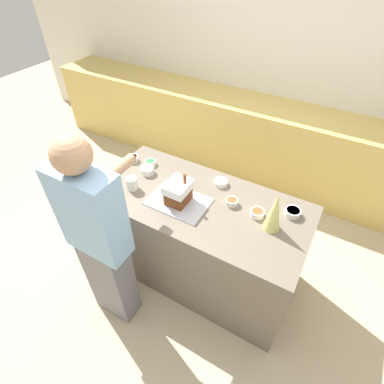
{
  "coord_description": "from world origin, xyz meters",
  "views": [
    {
      "loc": [
        0.78,
        -1.46,
        2.45
      ],
      "look_at": [
        -0.07,
        0.0,
        0.94
      ],
      "focal_mm": 28.0,
      "sensor_mm": 36.0,
      "label": 1
    }
  ],
  "objects_px": {
    "candy_bowl_far_right": "(293,212)",
    "gingerbread_house": "(178,192)",
    "candy_bowl_near_tray_left": "(133,158)",
    "mug": "(132,183)",
    "candy_bowl_center_rear": "(257,213)",
    "person": "(100,241)",
    "candy_bowl_far_left": "(221,182)",
    "candy_bowl_behind_tray": "(151,162)",
    "candy_bowl_beside_tree": "(148,170)",
    "baking_tray": "(179,201)",
    "candy_bowl_near_tray_right": "(232,202)",
    "decorative_tree": "(275,212)"
  },
  "relations": [
    {
      "from": "baking_tray",
      "to": "candy_bowl_near_tray_right",
      "type": "relative_size",
      "value": 4.9
    },
    {
      "from": "candy_bowl_center_rear",
      "to": "candy_bowl_near_tray_left",
      "type": "xyz_separation_m",
      "value": [
        -1.2,
        0.09,
        -0.0
      ]
    },
    {
      "from": "candy_bowl_far_left",
      "to": "candy_bowl_near_tray_left",
      "type": "relative_size",
      "value": 1.16
    },
    {
      "from": "decorative_tree",
      "to": "baking_tray",
      "type": "bearing_deg",
      "value": -171.81
    },
    {
      "from": "mug",
      "to": "candy_bowl_beside_tree",
      "type": "bearing_deg",
      "value": 93.52
    },
    {
      "from": "candy_bowl_near_tray_right",
      "to": "mug",
      "type": "bearing_deg",
      "value": -163.27
    },
    {
      "from": "gingerbread_house",
      "to": "candy_bowl_far_left",
      "type": "relative_size",
      "value": 2.29
    },
    {
      "from": "baking_tray",
      "to": "candy_bowl_near_tray_left",
      "type": "height_order",
      "value": "candy_bowl_near_tray_left"
    },
    {
      "from": "candy_bowl_near_tray_right",
      "to": "candy_bowl_far_right",
      "type": "bearing_deg",
      "value": 15.3
    },
    {
      "from": "decorative_tree",
      "to": "person",
      "type": "xyz_separation_m",
      "value": [
        -0.96,
        -0.67,
        -0.17
      ]
    },
    {
      "from": "decorative_tree",
      "to": "candy_bowl_center_rear",
      "type": "distance_m",
      "value": 0.19
    },
    {
      "from": "candy_bowl_near_tray_right",
      "to": "decorative_tree",
      "type": "bearing_deg",
      "value": -13.31
    },
    {
      "from": "baking_tray",
      "to": "candy_bowl_far_left",
      "type": "distance_m",
      "value": 0.39
    },
    {
      "from": "candy_bowl_far_right",
      "to": "mug",
      "type": "relative_size",
      "value": 1.13
    },
    {
      "from": "baking_tray",
      "to": "candy_bowl_far_right",
      "type": "xyz_separation_m",
      "value": [
        0.78,
        0.29,
        0.02
      ]
    },
    {
      "from": "candy_bowl_near_tray_left",
      "to": "person",
      "type": "relative_size",
      "value": 0.06
    },
    {
      "from": "gingerbread_house",
      "to": "candy_bowl_beside_tree",
      "type": "bearing_deg",
      "value": 157.49
    },
    {
      "from": "candy_bowl_near_tray_right",
      "to": "candy_bowl_beside_tree",
      "type": "relative_size",
      "value": 0.84
    },
    {
      "from": "decorative_tree",
      "to": "candy_bowl_far_right",
      "type": "distance_m",
      "value": 0.25
    },
    {
      "from": "candy_bowl_near_tray_left",
      "to": "candy_bowl_far_right",
      "type": "xyz_separation_m",
      "value": [
        1.42,
        0.04,
        0.0
      ]
    },
    {
      "from": "candy_bowl_far_right",
      "to": "gingerbread_house",
      "type": "bearing_deg",
      "value": -159.43
    },
    {
      "from": "candy_bowl_near_tray_right",
      "to": "candy_bowl_beside_tree",
      "type": "bearing_deg",
      "value": -179.48
    },
    {
      "from": "candy_bowl_center_rear",
      "to": "person",
      "type": "relative_size",
      "value": 0.06
    },
    {
      "from": "candy_bowl_far_left",
      "to": "baking_tray",
      "type": "bearing_deg",
      "value": -118.62
    },
    {
      "from": "candy_bowl_behind_tray",
      "to": "mug",
      "type": "distance_m",
      "value": 0.34
    },
    {
      "from": "decorative_tree",
      "to": "candy_bowl_near_tray_left",
      "type": "relative_size",
      "value": 3.31
    },
    {
      "from": "candy_bowl_far_left",
      "to": "candy_bowl_behind_tray",
      "type": "bearing_deg",
      "value": -174.42
    },
    {
      "from": "person",
      "to": "decorative_tree",
      "type": "bearing_deg",
      "value": 34.92
    },
    {
      "from": "candy_bowl_near_tray_left",
      "to": "mug",
      "type": "height_order",
      "value": "mug"
    },
    {
      "from": "candy_bowl_near_tray_right",
      "to": "person",
      "type": "xyz_separation_m",
      "value": [
        -0.63,
        -0.75,
        -0.04
      ]
    },
    {
      "from": "candy_bowl_center_rear",
      "to": "candy_bowl_behind_tray",
      "type": "xyz_separation_m",
      "value": [
        -1.03,
        0.12,
        -0.0
      ]
    },
    {
      "from": "gingerbread_house",
      "to": "candy_bowl_near_tray_left",
      "type": "xyz_separation_m",
      "value": [
        -0.63,
        0.25,
        -0.08
      ]
    },
    {
      "from": "candy_bowl_beside_tree",
      "to": "person",
      "type": "xyz_separation_m",
      "value": [
        0.14,
        -0.74,
        -0.05
      ]
    },
    {
      "from": "candy_bowl_center_rear",
      "to": "candy_bowl_near_tray_right",
      "type": "height_order",
      "value": "same"
    },
    {
      "from": "candy_bowl_near_tray_right",
      "to": "candy_bowl_beside_tree",
      "type": "distance_m",
      "value": 0.77
    },
    {
      "from": "person",
      "to": "candy_bowl_beside_tree",
      "type": "bearing_deg",
      "value": 100.85
    },
    {
      "from": "baking_tray",
      "to": "candy_bowl_far_right",
      "type": "relative_size",
      "value": 3.92
    },
    {
      "from": "candy_bowl_near_tray_left",
      "to": "person",
      "type": "distance_m",
      "value": 0.9
    },
    {
      "from": "candy_bowl_far_left",
      "to": "candy_bowl_center_rear",
      "type": "xyz_separation_m",
      "value": [
        0.38,
        -0.18,
        0.0
      ]
    },
    {
      "from": "gingerbread_house",
      "to": "candy_bowl_behind_tray",
      "type": "bearing_deg",
      "value": 148.67
    },
    {
      "from": "candy_bowl_near_tray_right",
      "to": "gingerbread_house",
      "type": "bearing_deg",
      "value": -153.62
    },
    {
      "from": "baking_tray",
      "to": "mug",
      "type": "bearing_deg",
      "value": -172.92
    },
    {
      "from": "gingerbread_house",
      "to": "candy_bowl_near_tray_left",
      "type": "height_order",
      "value": "gingerbread_house"
    },
    {
      "from": "baking_tray",
      "to": "candy_bowl_behind_tray",
      "type": "relative_size",
      "value": 4.78
    },
    {
      "from": "candy_bowl_near_tray_right",
      "to": "candy_bowl_near_tray_left",
      "type": "height_order",
      "value": "same"
    },
    {
      "from": "baking_tray",
      "to": "candy_bowl_far_right",
      "type": "distance_m",
      "value": 0.84
    },
    {
      "from": "decorative_tree",
      "to": "candy_bowl_beside_tree",
      "type": "xyz_separation_m",
      "value": [
        -1.1,
        0.07,
        -0.13
      ]
    },
    {
      "from": "candy_bowl_center_rear",
      "to": "candy_bowl_beside_tree",
      "type": "relative_size",
      "value": 0.92
    },
    {
      "from": "decorative_tree",
      "to": "person",
      "type": "distance_m",
      "value": 1.18
    },
    {
      "from": "candy_bowl_beside_tree",
      "to": "decorative_tree",
      "type": "bearing_deg",
      "value": -3.72
    }
  ]
}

